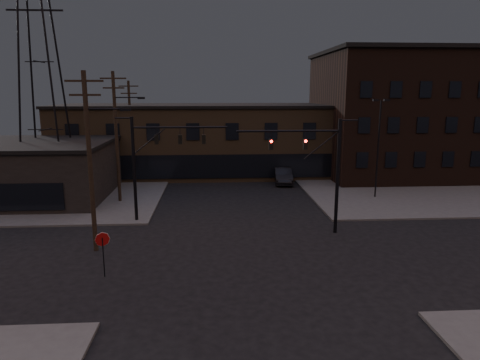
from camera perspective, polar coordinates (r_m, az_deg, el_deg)
The scene contains 18 objects.
ground at distance 25.96m, azimuth 1.23°, elevation -10.45°, with size 140.00×140.00×0.00m, color black.
sidewalk_ne at distance 52.78m, azimuth 23.58°, elevation 0.11°, with size 30.00×30.00×0.15m, color #474744.
sidewalk_nw at distance 51.02m, azimuth -26.55°, elevation -0.52°, with size 30.00×30.00×0.15m, color #474744.
building_row at distance 52.32m, azimuth -1.35°, elevation 5.35°, with size 40.00×12.00×8.00m, color #4E3D29.
building_right at distance 55.52m, azimuth 22.29°, elevation 7.96°, with size 22.00×16.00×14.00m, color black.
building_left at distance 44.40m, azimuth -27.40°, elevation 0.93°, with size 16.00×12.00×5.00m, color black.
traffic_signal_near at distance 29.80m, azimuth 10.85°, elevation 2.11°, with size 7.12×0.24×8.00m.
traffic_signal_far at distance 32.64m, azimuth -11.80°, elevation 3.04°, with size 7.12×0.24×8.00m.
stop_sign at distance 24.10m, azimuth -17.84°, elevation -8.13°, with size 0.72×0.33×2.48m.
utility_pole_near at distance 27.26m, azimuth -19.29°, elevation 2.78°, with size 3.70×0.28×11.00m.
utility_pole_mid at distance 39.04m, azimuth -16.08°, elevation 5.86°, with size 3.70×0.28×11.50m.
utility_pole_far at distance 50.99m, azimuth -14.38°, elevation 6.83°, with size 2.20×0.28×11.00m.
transmission_tower at distance 44.96m, azimuth -25.18°, elevation 14.09°, with size 7.00×7.00×25.00m, color black, non-canonical shape.
lot_light_a at distance 41.06m, azimuth 18.00°, elevation 5.15°, with size 1.50×0.28×9.14m.
lot_light_b at distance 48.03m, azimuth 22.52°, elevation 5.71°, with size 1.50×0.28×9.14m.
parked_car_lot_a at distance 49.16m, azimuth 16.69°, elevation 0.79°, with size 1.77×4.41×1.50m, color black.
parked_car_lot_b at distance 49.85m, azimuth 18.43°, elevation 0.69°, with size 1.79×4.39×1.27m, color silver.
car_crossing at distance 46.71m, azimuth 5.76°, elevation 0.61°, with size 1.79×5.14×1.70m, color black.
Camera 1 is at (-2.07, -23.95, 9.79)m, focal length 32.00 mm.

